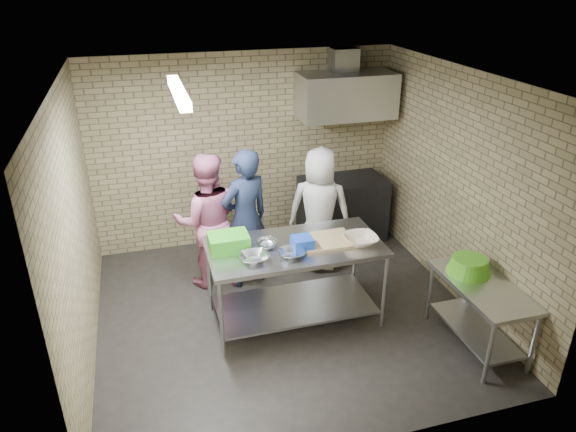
{
  "coord_description": "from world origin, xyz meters",
  "views": [
    {
      "loc": [
        -1.39,
        -4.94,
        3.68
      ],
      "look_at": [
        0.1,
        0.2,
        1.15
      ],
      "focal_mm": 33.04,
      "sensor_mm": 36.0,
      "label": 1
    }
  ],
  "objects_px": {
    "man_navy": "(246,219)",
    "woman_pink": "(207,221)",
    "bottle_green": "(371,97)",
    "prep_table": "(295,283)",
    "side_counter": "(478,314)",
    "green_basin": "(469,265)",
    "stove": "(342,208)",
    "woman_white": "(319,210)",
    "blue_tub": "(302,243)",
    "bottle_red": "(344,97)",
    "green_crate": "(229,242)"
  },
  "relations": [
    {
      "from": "bottle_red",
      "to": "bottle_green",
      "type": "height_order",
      "value": "bottle_red"
    },
    {
      "from": "bottle_green",
      "to": "man_navy",
      "type": "bearing_deg",
      "value": -152.09
    },
    {
      "from": "stove",
      "to": "green_crate",
      "type": "relative_size",
      "value": 2.84
    },
    {
      "from": "blue_tub",
      "to": "bottle_red",
      "type": "height_order",
      "value": "bottle_red"
    },
    {
      "from": "side_counter",
      "to": "bottle_red",
      "type": "height_order",
      "value": "bottle_red"
    },
    {
      "from": "green_basin",
      "to": "bottle_red",
      "type": "xyz_separation_m",
      "value": [
        -0.38,
        2.74,
        1.19
      ]
    },
    {
      "from": "prep_table",
      "to": "woman_pink",
      "type": "relative_size",
      "value": 1.1
    },
    {
      "from": "bottle_green",
      "to": "woman_white",
      "type": "bearing_deg",
      "value": -137.69
    },
    {
      "from": "green_crate",
      "to": "blue_tub",
      "type": "height_order",
      "value": "green_crate"
    },
    {
      "from": "green_basin",
      "to": "woman_white",
      "type": "xyz_separation_m",
      "value": [
        -1.05,
        1.77,
        -0.01
      ]
    },
    {
      "from": "green_basin",
      "to": "woman_pink",
      "type": "xyz_separation_m",
      "value": [
        -2.5,
        1.78,
        0.03
      ]
    },
    {
      "from": "blue_tub",
      "to": "bottle_green",
      "type": "distance_m",
      "value": 2.87
    },
    {
      "from": "man_navy",
      "to": "woman_pink",
      "type": "distance_m",
      "value": 0.47
    },
    {
      "from": "prep_table",
      "to": "side_counter",
      "type": "distance_m",
      "value": 1.98
    },
    {
      "from": "side_counter",
      "to": "blue_tub",
      "type": "xyz_separation_m",
      "value": [
        -1.67,
        0.88,
        0.64
      ]
    },
    {
      "from": "stove",
      "to": "woman_pink",
      "type": "xyz_separation_m",
      "value": [
        -2.07,
        -0.72,
        0.41
      ]
    },
    {
      "from": "green_crate",
      "to": "green_basin",
      "type": "relative_size",
      "value": 0.92
    },
    {
      "from": "bottle_red",
      "to": "bottle_green",
      "type": "bearing_deg",
      "value": 0.0
    },
    {
      "from": "blue_tub",
      "to": "green_crate",
      "type": "bearing_deg",
      "value": 163.65
    },
    {
      "from": "blue_tub",
      "to": "bottle_red",
      "type": "distance_m",
      "value": 2.66
    },
    {
      "from": "green_crate",
      "to": "woman_pink",
      "type": "height_order",
      "value": "woman_pink"
    },
    {
      "from": "side_counter",
      "to": "green_crate",
      "type": "xyz_separation_m",
      "value": [
        -2.42,
        1.1,
        0.66
      ]
    },
    {
      "from": "woman_white",
      "to": "prep_table",
      "type": "bearing_deg",
      "value": 81.77
    },
    {
      "from": "green_crate",
      "to": "bottle_red",
      "type": "relative_size",
      "value": 2.34
    },
    {
      "from": "blue_tub",
      "to": "bottle_red",
      "type": "bearing_deg",
      "value": 59.08
    },
    {
      "from": "blue_tub",
      "to": "prep_table",
      "type": "bearing_deg",
      "value": 116.57
    },
    {
      "from": "blue_tub",
      "to": "man_navy",
      "type": "height_order",
      "value": "man_navy"
    },
    {
      "from": "blue_tub",
      "to": "green_basin",
      "type": "bearing_deg",
      "value": -20.81
    },
    {
      "from": "stove",
      "to": "bottle_green",
      "type": "xyz_separation_m",
      "value": [
        0.45,
        0.24,
        1.57
      ]
    },
    {
      "from": "side_counter",
      "to": "bottle_green",
      "type": "bearing_deg",
      "value": 90.0
    },
    {
      "from": "side_counter",
      "to": "man_navy",
      "type": "bearing_deg",
      "value": 137.5
    },
    {
      "from": "bottle_green",
      "to": "man_navy",
      "type": "relative_size",
      "value": 0.08
    },
    {
      "from": "green_basin",
      "to": "prep_table",
      "type": "bearing_deg",
      "value": 156.84
    },
    {
      "from": "stove",
      "to": "bottle_red",
      "type": "bearing_deg",
      "value": 78.23
    },
    {
      "from": "man_navy",
      "to": "prep_table",
      "type": "bearing_deg",
      "value": 89.39
    },
    {
      "from": "prep_table",
      "to": "blue_tub",
      "type": "distance_m",
      "value": 0.55
    },
    {
      "from": "prep_table",
      "to": "woman_white",
      "type": "xyz_separation_m",
      "value": [
        0.65,
        1.04,
        0.35
      ]
    },
    {
      "from": "green_basin",
      "to": "blue_tub",
      "type": "bearing_deg",
      "value": 159.19
    },
    {
      "from": "side_counter",
      "to": "woman_white",
      "type": "distance_m",
      "value": 2.33
    },
    {
      "from": "bottle_red",
      "to": "man_navy",
      "type": "xyz_separation_m",
      "value": [
        -1.67,
        -1.1,
        -1.14
      ]
    },
    {
      "from": "side_counter",
      "to": "stove",
      "type": "xyz_separation_m",
      "value": [
        -0.45,
        2.75,
        0.08
      ]
    },
    {
      "from": "prep_table",
      "to": "stove",
      "type": "bearing_deg",
      "value": 54.49
    },
    {
      "from": "green_crate",
      "to": "blue_tub",
      "type": "distance_m",
      "value": 0.78
    },
    {
      "from": "green_basin",
      "to": "bottle_red",
      "type": "distance_m",
      "value": 3.01
    },
    {
      "from": "green_crate",
      "to": "stove",
      "type": "bearing_deg",
      "value": 40.08
    },
    {
      "from": "woman_pink",
      "to": "bottle_green",
      "type": "bearing_deg",
      "value": -155.52
    },
    {
      "from": "green_crate",
      "to": "bottle_green",
      "type": "height_order",
      "value": "bottle_green"
    },
    {
      "from": "green_crate",
      "to": "green_basin",
      "type": "height_order",
      "value": "green_crate"
    },
    {
      "from": "side_counter",
      "to": "green_basin",
      "type": "relative_size",
      "value": 2.61
    },
    {
      "from": "blue_tub",
      "to": "man_navy",
      "type": "xyz_separation_m",
      "value": [
        -0.4,
        1.02,
        -0.13
      ]
    }
  ]
}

